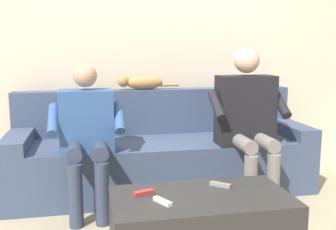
% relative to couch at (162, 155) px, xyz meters
% --- Properties ---
extents(ground_plane, '(8.00, 8.00, 0.00)m').
position_rel_couch_xyz_m(ground_plane, '(0.00, 0.73, -0.30)').
color(ground_plane, tan).
extents(back_wall, '(5.47, 0.06, 2.51)m').
position_rel_couch_xyz_m(back_wall, '(0.00, -0.50, 0.96)').
color(back_wall, beige).
rests_on(back_wall, ground).
extents(couch, '(2.53, 0.77, 0.85)m').
position_rel_couch_xyz_m(couch, '(0.00, 0.00, 0.00)').
color(couch, '#3D4C6B').
rests_on(couch, ground).
extents(coffee_table, '(1.02, 0.54, 0.40)m').
position_rel_couch_xyz_m(coffee_table, '(0.00, 1.24, -0.10)').
color(coffee_table, '#2D2D2D').
rests_on(coffee_table, ground).
extents(person_left_seated, '(0.61, 0.52, 1.23)m').
position_rel_couch_xyz_m(person_left_seated, '(-0.63, 0.38, 0.39)').
color(person_left_seated, black).
rests_on(person_left_seated, ground).
extents(person_right_seated, '(0.55, 0.50, 1.11)m').
position_rel_couch_xyz_m(person_right_seated, '(0.63, 0.38, 0.33)').
color(person_right_seated, '#335693').
rests_on(person_right_seated, ground).
extents(cat_on_backrest, '(0.56, 0.13, 0.14)m').
position_rel_couch_xyz_m(cat_on_backrest, '(0.14, -0.25, 0.62)').
color(cat_on_backrest, '#B7844C').
rests_on(cat_on_backrest, couch).
extents(remote_red, '(0.12, 0.07, 0.02)m').
position_rel_couch_xyz_m(remote_red, '(0.32, 1.16, 0.11)').
color(remote_red, '#B73333').
rests_on(remote_red, coffee_table).
extents(remote_gray, '(0.12, 0.11, 0.02)m').
position_rel_couch_xyz_m(remote_gray, '(-0.15, 1.11, 0.11)').
color(remote_gray, gray).
rests_on(remote_gray, coffee_table).
extents(remote_white, '(0.09, 0.13, 0.02)m').
position_rel_couch_xyz_m(remote_white, '(0.24, 1.30, 0.11)').
color(remote_white, white).
rests_on(remote_white, coffee_table).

